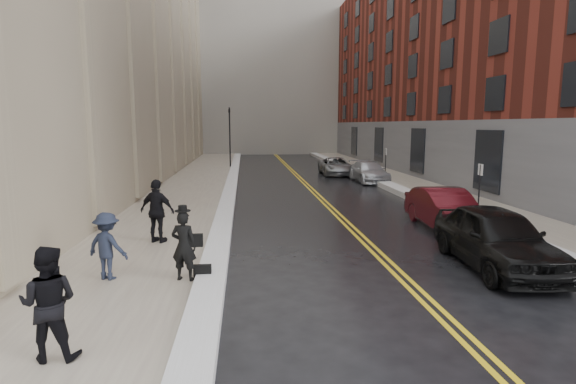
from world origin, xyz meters
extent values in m
plane|color=black|center=(0.00, 0.00, 0.00)|extent=(160.00, 160.00, 0.00)
cube|color=gray|center=(-4.50, 16.00, 0.07)|extent=(4.00, 64.00, 0.15)
cube|color=gray|center=(9.00, 16.00, 0.07)|extent=(3.00, 64.00, 0.15)
cube|color=gold|center=(2.38, 16.00, 0.00)|extent=(0.12, 64.00, 0.01)
cube|color=gold|center=(2.62, 16.00, 0.00)|extent=(0.12, 64.00, 0.01)
cube|color=silver|center=(-2.20, 16.00, 0.13)|extent=(0.70, 60.80, 0.26)
cube|color=silver|center=(7.15, 16.00, 0.15)|extent=(0.85, 60.80, 0.30)
cube|color=maroon|center=(17.50, 23.00, 9.00)|extent=(14.00, 50.00, 18.00)
cube|color=slate|center=(14.00, 66.00, 22.00)|extent=(22.00, 18.00, 44.00)
cylinder|color=black|center=(-2.60, 30.00, 2.60)|extent=(0.12, 0.12, 5.20)
imported|color=black|center=(-2.60, 30.00, 4.60)|extent=(0.18, 0.15, 0.90)
cylinder|color=black|center=(7.90, 8.00, 1.10)|extent=(0.06, 0.06, 2.20)
cube|color=white|center=(7.90, 8.00, 2.00)|extent=(0.02, 0.35, 0.45)
cylinder|color=black|center=(7.90, 20.00, 1.10)|extent=(0.06, 0.06, 2.20)
cube|color=white|center=(7.90, 20.00, 2.00)|extent=(0.02, 0.35, 0.45)
imported|color=black|center=(5.20, 2.09, 0.82)|extent=(2.21, 4.89, 1.63)
imported|color=#400B11|center=(5.86, 6.56, 0.73)|extent=(1.60, 4.44, 1.46)
imported|color=#B8BAC0|center=(6.80, 20.06, 0.67)|extent=(1.96, 4.65, 1.34)
imported|color=gray|center=(5.47, 24.27, 0.65)|extent=(2.26, 4.74, 1.31)
imported|color=black|center=(-2.80, 1.48, 0.97)|extent=(0.68, 0.53, 1.65)
imported|color=black|center=(-4.40, -1.94, 1.05)|extent=(0.88, 0.68, 1.80)
imported|color=#1B2132|center=(-4.60, 1.73, 0.95)|extent=(1.18, 0.95, 1.60)
imported|color=black|center=(-4.06, 5.03, 1.13)|extent=(1.24, 0.88, 1.96)
camera|label=1|loc=(-1.36, -8.82, 3.76)|focal=28.00mm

